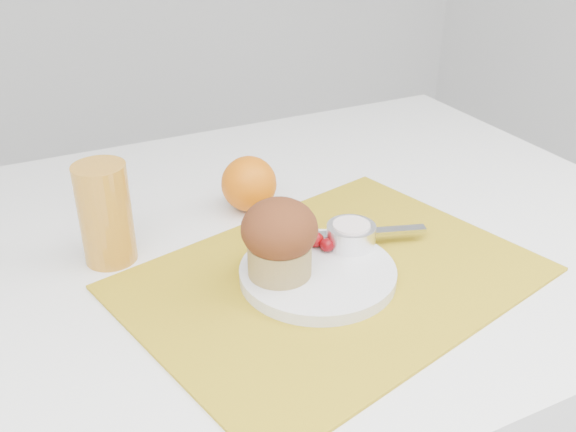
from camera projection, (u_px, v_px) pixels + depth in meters
name	position (u px, v px, depth m)	size (l,w,h in m)	color
placemat	(332.00, 278.00, 0.77)	(0.47, 0.35, 0.00)	#B69519
plate	(318.00, 273.00, 0.76)	(0.19, 0.19, 0.01)	silver
ramekin	(351.00, 235.00, 0.80)	(0.06, 0.06, 0.03)	white
cream	(351.00, 226.00, 0.79)	(0.05, 0.05, 0.01)	silver
raspberry_near	(316.00, 240.00, 0.80)	(0.02, 0.02, 0.02)	#610205
raspberry_far	(327.00, 245.00, 0.79)	(0.02, 0.02, 0.02)	#530206
butter_knife	(357.00, 233.00, 0.83)	(0.18, 0.01, 0.00)	#B6B8BF
orange	(249.00, 184.00, 0.91)	(0.08, 0.08, 0.08)	orange
juice_glass	(105.00, 214.00, 0.78)	(0.06, 0.06, 0.13)	orange
muffin	(279.00, 238.00, 0.73)	(0.09, 0.09, 0.09)	tan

